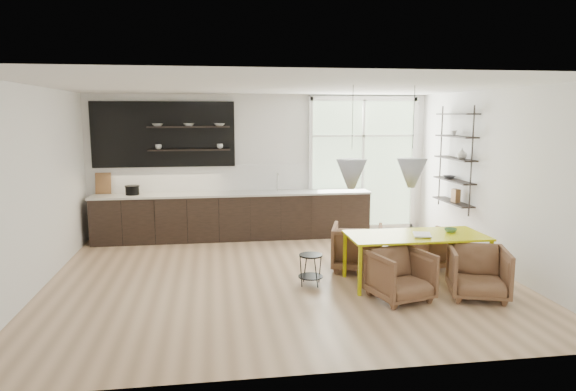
% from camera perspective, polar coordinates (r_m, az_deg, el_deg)
% --- Properties ---
extents(room, '(7.02, 6.01, 2.91)m').
position_cam_1_polar(room, '(8.86, 1.98, 2.30)').
color(room, '#D9AF88').
rests_on(room, ground).
extents(kitchen_run, '(5.54, 0.69, 2.75)m').
position_cam_1_polar(kitchen_run, '(10.42, -6.57, -1.54)').
color(kitchen_run, black).
rests_on(kitchen_run, ground).
extents(right_shelving, '(0.26, 1.22, 1.90)m').
position_cam_1_polar(right_shelving, '(9.80, 18.13, 3.62)').
color(right_shelving, black).
rests_on(right_shelving, ground).
extents(dining_table, '(2.03, 0.92, 0.74)m').
position_cam_1_polar(dining_table, '(7.83, 14.02, -4.59)').
color(dining_table, '#D4D404').
rests_on(dining_table, ground).
extents(armchair_back_left, '(1.00, 1.02, 0.74)m').
position_cam_1_polar(armchair_back_left, '(8.42, 7.69, -5.69)').
color(armchair_back_left, brown).
rests_on(armchair_back_left, ground).
extents(armchair_back_right, '(0.82, 0.83, 0.63)m').
position_cam_1_polar(armchair_back_right, '(8.80, 15.78, -5.67)').
color(armchair_back_right, brown).
rests_on(armchair_back_right, ground).
extents(armchair_front_left, '(0.90, 0.92, 0.68)m').
position_cam_1_polar(armchair_front_left, '(7.18, 12.36, -8.66)').
color(armchair_front_left, brown).
rests_on(armchair_front_left, ground).
extents(armchair_front_right, '(0.96, 0.97, 0.70)m').
position_cam_1_polar(armchair_front_right, '(7.56, 20.37, -8.05)').
color(armchair_front_right, brown).
rests_on(armchair_front_right, ground).
extents(wire_stool, '(0.37, 0.37, 0.46)m').
position_cam_1_polar(wire_stool, '(7.62, 2.53, -7.76)').
color(wire_stool, black).
rests_on(wire_stool, ground).
extents(table_book, '(0.33, 0.39, 0.03)m').
position_cam_1_polar(table_book, '(7.74, 13.77, -4.25)').
color(table_book, white).
rests_on(table_book, dining_table).
extents(table_bowl, '(0.22, 0.22, 0.06)m').
position_cam_1_polar(table_bowl, '(8.12, 17.62, -3.70)').
color(table_bowl, '#4C7B52').
rests_on(table_bowl, dining_table).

